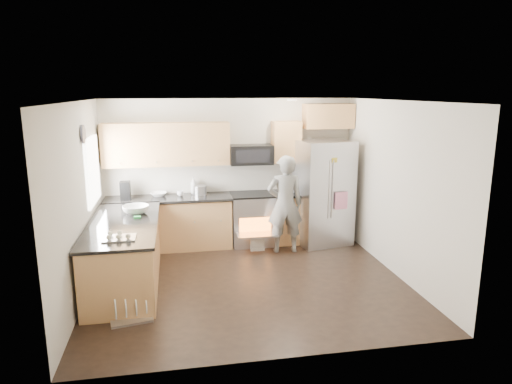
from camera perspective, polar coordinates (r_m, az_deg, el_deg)
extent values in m
plane|color=black|center=(6.81, -0.95, -11.13)|extent=(4.50, 4.50, 0.00)
cube|color=beige|center=(8.34, -3.23, 2.65)|extent=(4.50, 0.04, 2.60)
cube|color=beige|center=(4.51, 3.15, -6.06)|extent=(4.50, 0.04, 2.60)
cube|color=beige|center=(6.44, -21.17, -1.19)|extent=(0.04, 4.00, 2.60)
cube|color=beige|center=(7.11, 17.21, 0.34)|extent=(0.04, 4.00, 2.60)
cube|color=white|center=(6.23, -1.04, 11.31)|extent=(4.50, 4.00, 0.04)
cube|color=white|center=(7.35, -19.76, 2.54)|extent=(0.04, 1.00, 1.00)
cylinder|color=#FFE9CC|center=(7.50, 4.51, 11.38)|extent=(0.14, 0.14, 0.02)
cylinder|color=#474754|center=(6.74, -20.80, 6.76)|extent=(0.03, 0.26, 0.26)
cube|color=tan|center=(8.19, -10.74, -3.98)|extent=(2.15, 0.60, 0.87)
cube|color=black|center=(8.06, -10.88, -0.79)|extent=(2.19, 0.64, 0.04)
cube|color=tan|center=(8.43, 3.88, -3.30)|extent=(0.50, 0.60, 0.87)
cube|color=black|center=(8.30, 3.94, -0.19)|extent=(0.54, 0.64, 0.04)
cube|color=tan|center=(8.04, -11.11, 5.87)|extent=(2.16, 0.33, 0.74)
cube|color=tan|center=(8.29, 3.79, 6.28)|extent=(0.50, 0.33, 0.74)
cube|color=tan|center=(8.47, 9.03, 9.34)|extent=(0.90, 0.33, 0.44)
imported|color=white|center=(8.17, -12.09, -0.26)|extent=(0.28, 0.28, 0.07)
imported|color=white|center=(8.23, -7.81, 0.82)|extent=(0.12, 0.12, 0.30)
imported|color=white|center=(8.12, -9.45, -0.17)|extent=(0.11, 0.11, 0.09)
cylinder|color=#B7B7BC|center=(8.16, -7.05, 0.24)|extent=(0.24, 0.24, 0.16)
cube|color=black|center=(8.04, -16.02, 0.18)|extent=(0.16, 0.20, 0.31)
cylinder|color=#B7B7BC|center=(8.28, 4.45, 0.18)|extent=(0.10, 0.10, 0.08)
cube|color=tan|center=(6.85, -16.06, -7.59)|extent=(0.90, 2.30, 0.87)
cube|color=black|center=(6.70, -16.31, -3.81)|extent=(0.96, 2.36, 0.04)
imported|color=silver|center=(7.10, -14.79, -2.13)|extent=(0.39, 0.39, 0.12)
cube|color=green|center=(6.84, -14.62, -3.07)|extent=(0.10, 0.07, 0.03)
cube|color=#B7B7BC|center=(5.97, -16.73, -5.24)|extent=(0.40, 0.31, 0.08)
cube|color=#B7B7BC|center=(8.27, -0.47, -3.46)|extent=(0.76, 0.62, 0.90)
cube|color=black|center=(8.16, -0.47, -0.32)|extent=(0.76, 0.60, 0.03)
cube|color=orange|center=(7.99, -0.08, -4.42)|extent=(0.56, 0.02, 0.34)
cube|color=#B7B7BC|center=(7.86, 0.14, -5.36)|extent=(0.70, 0.34, 0.03)
cube|color=white|center=(7.86, 0.20, -6.41)|extent=(0.24, 0.03, 0.28)
cube|color=black|center=(8.14, -0.63, 4.70)|extent=(0.76, 0.40, 0.34)
cube|color=#B7B7BC|center=(8.29, 8.44, -0.08)|extent=(1.03, 0.86, 1.88)
cylinder|color=#B7B7BC|center=(7.91, 9.11, 0.27)|extent=(0.02, 0.02, 1.02)
cylinder|color=#B7B7BC|center=(7.93, 9.53, 0.29)|extent=(0.02, 0.02, 1.02)
cube|color=pink|center=(8.04, 10.63, -1.08)|extent=(0.24, 0.05, 0.31)
cube|color=#9ABAF6|center=(7.81, 8.12, 2.43)|extent=(0.18, 0.04, 0.22)
imported|color=gray|center=(7.78, 3.64, -1.53)|extent=(0.64, 0.44, 1.69)
cube|color=#B7B7BC|center=(6.01, -15.34, -14.85)|extent=(0.56, 0.48, 0.03)
cylinder|color=white|center=(5.93, -17.19, -13.70)|extent=(0.07, 0.28, 0.28)
cylinder|color=white|center=(5.94, -16.01, -13.59)|extent=(0.07, 0.28, 0.28)
cylinder|color=white|center=(5.95, -14.84, -13.48)|extent=(0.07, 0.28, 0.28)
cylinder|color=white|center=(5.96, -13.68, -13.36)|extent=(0.07, 0.28, 0.28)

